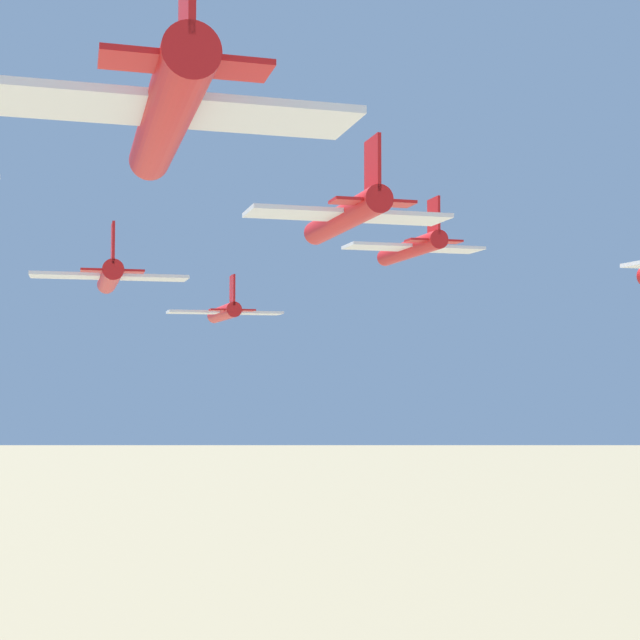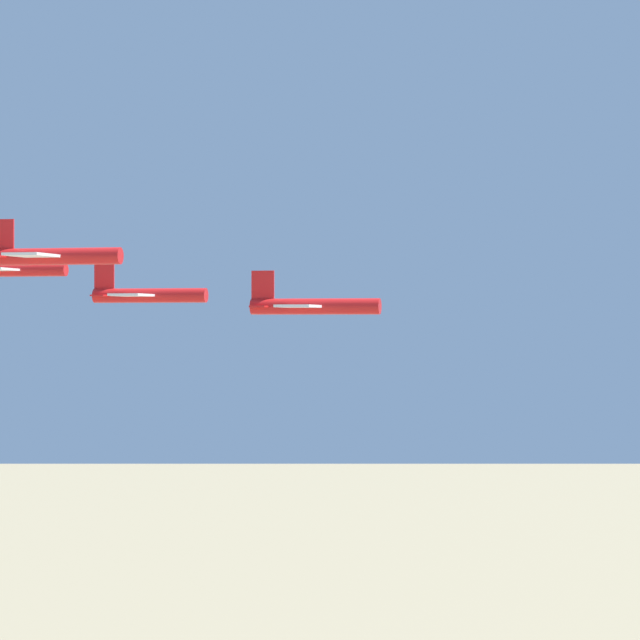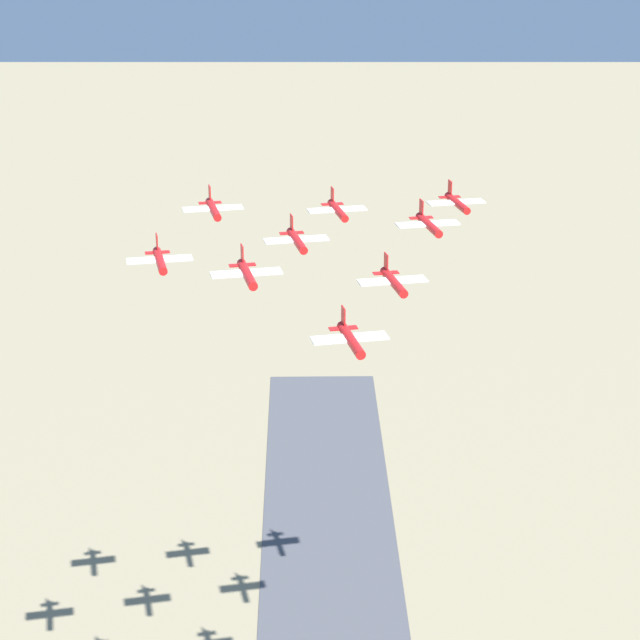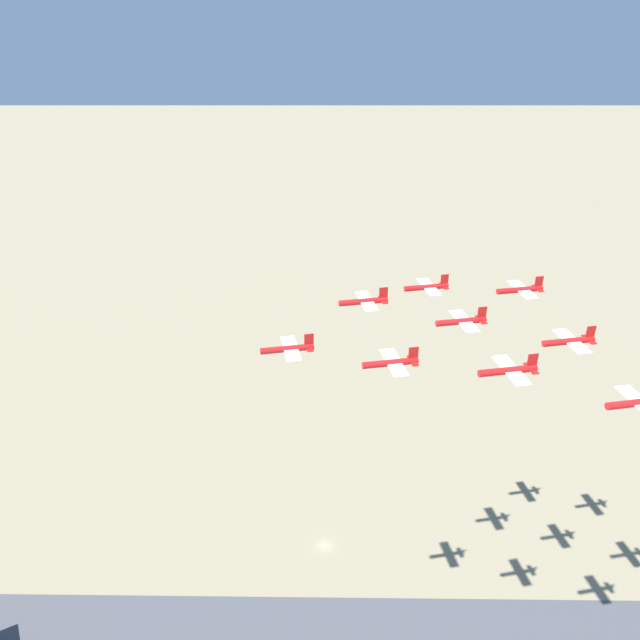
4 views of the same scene
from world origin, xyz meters
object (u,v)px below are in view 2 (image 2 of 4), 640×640
jet_0 (310,306)px  jet_2 (50,256)px  jet_3 (12,270)px  jet_1 (145,295)px

jet_0 → jet_2: size_ratio=1.00×
jet_2 → jet_3: 37.35m
jet_3 → jet_2: bearing=29.5°
jet_1 → jet_2: jet_2 is taller
jet_0 → jet_1: jet_1 is taller
jet_1 → jet_3: size_ratio=1.00×
jet_1 → jet_0: bearing=59.5°
jet_1 → jet_2: bearing=0.0°
jet_0 → jet_1: size_ratio=1.00×
jet_0 → jet_1: 21.40m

